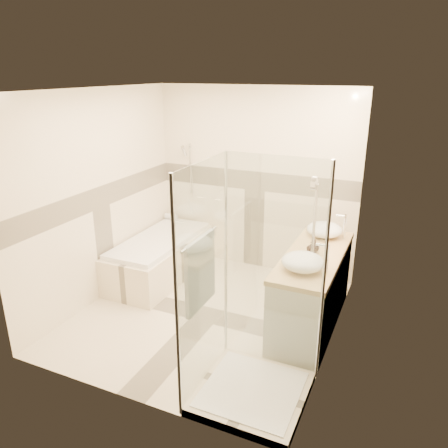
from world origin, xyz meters
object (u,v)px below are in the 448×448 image
at_px(shower_enclosure, 244,339).
at_px(amenity_bottle_a, 312,249).
at_px(bathtub, 160,255).
at_px(vessel_sink_near, 324,230).
at_px(vanity, 312,290).
at_px(amenity_bottle_b, 314,246).
at_px(vessel_sink_far, 303,262).

xyz_separation_m(shower_enclosure, amenity_bottle_a, (0.27, 1.20, 0.43)).
distance_m(bathtub, shower_enclosure, 2.47).
distance_m(shower_enclosure, vessel_sink_near, 1.90).
height_order(vanity, amenity_bottle_b, amenity_bottle_b).
relative_size(shower_enclosure, amenity_bottle_b, 14.83).
bearing_deg(vanity, shower_enclosure, -102.97).
xyz_separation_m(vessel_sink_far, amenity_bottle_a, (0.00, 0.36, -0.00)).
xyz_separation_m(vessel_sink_near, amenity_bottle_a, (0.00, -0.63, 0.00)).
bearing_deg(amenity_bottle_a, bathtub, 168.86).
height_order(vessel_sink_near, vessel_sink_far, vessel_sink_far).
xyz_separation_m(vanity, vessel_sink_near, (-0.02, 0.56, 0.51)).
xyz_separation_m(vessel_sink_near, vessel_sink_far, (0.00, -0.99, 0.00)).
relative_size(vanity, amenity_bottle_a, 9.89).
height_order(bathtub, vessel_sink_near, vessel_sink_near).
bearing_deg(amenity_bottle_a, vanity, 73.94).
bearing_deg(amenity_bottle_a, vessel_sink_near, 90.00).
bearing_deg(vessel_sink_near, amenity_bottle_a, -90.00).
bearing_deg(shower_enclosure, vanity, 77.03).
xyz_separation_m(bathtub, vessel_sink_far, (2.13, -0.78, 0.63)).
bearing_deg(vanity, amenity_bottle_a, -106.06).
xyz_separation_m(shower_enclosure, amenity_bottle_b, (0.27, 1.33, 0.41)).
distance_m(bathtub, vessel_sink_far, 2.35).
distance_m(bathtub, vessel_sink_near, 2.23).
bearing_deg(vessel_sink_far, amenity_bottle_a, 90.00).
distance_m(vanity, vessel_sink_near, 0.75).
relative_size(bathtub, vessel_sink_near, 4.17).
bearing_deg(amenity_bottle_a, vessel_sink_far, -90.00).
distance_m(vessel_sink_far, amenity_bottle_a, 0.36).
relative_size(vessel_sink_near, amenity_bottle_b, 2.97).
relative_size(shower_enclosure, vessel_sink_far, 4.91).
relative_size(bathtub, vanity, 1.05).
relative_size(bathtub, shower_enclosure, 0.83).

